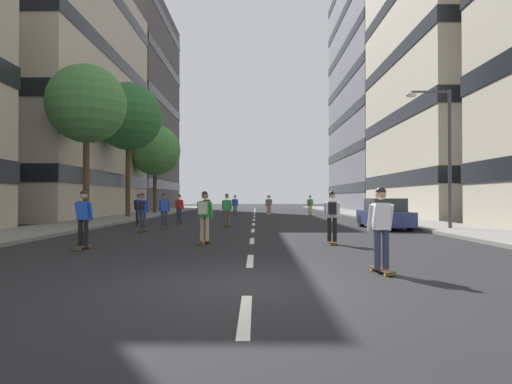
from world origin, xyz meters
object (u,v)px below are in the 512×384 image
(street_tree_far, at_px, (130,117))
(skater_8, at_px, (181,207))
(skater_10, at_px, (86,216))
(parked_car_near, at_px, (387,215))
(skater_1, at_px, (237,204))
(skater_12, at_px, (141,208))
(skater_3, at_px, (166,209))
(skater_11, at_px, (206,214))
(skater_13, at_px, (384,225))
(skater_6, at_px, (334,214))
(skater_0, at_px, (229,208))
(street_tree_near, at_px, (89,105))
(skater_2, at_px, (209,206))
(skater_9, at_px, (145,209))
(street_tree_mid, at_px, (157,150))
(skater_4, at_px, (272,203))
(skater_7, at_px, (271,204))
(streetlamp_right, at_px, (444,143))
(skater_5, at_px, (312,204))

(street_tree_far, xyz_separation_m, skater_8, (5.09, -6.89, -6.72))
(skater_10, bearing_deg, parked_car_near, 37.12)
(skater_1, height_order, skater_12, same)
(parked_car_near, height_order, skater_3, skater_3)
(skater_11, height_order, skater_13, same)
(skater_1, xyz_separation_m, skater_6, (4.32, -22.81, 0.03))
(skater_0, bearing_deg, skater_3, -146.36)
(street_tree_near, height_order, skater_2, street_tree_near)
(skater_1, distance_m, skater_11, 22.62)
(skater_2, height_order, skater_9, same)
(skater_0, distance_m, skater_11, 9.35)
(street_tree_mid, relative_size, skater_4, 4.76)
(skater_2, height_order, skater_7, same)
(street_tree_mid, xyz_separation_m, skater_8, (5.09, -15.84, -5.13))
(skater_4, height_order, skater_7, same)
(street_tree_near, distance_m, street_tree_mid, 17.24)
(skater_4, relative_size, skater_6, 1.00)
(skater_7, bearing_deg, skater_4, 87.53)
(street_tree_mid, relative_size, skater_6, 4.76)
(parked_car_near, relative_size, skater_4, 2.47)
(streetlamp_right, bearing_deg, skater_7, 115.20)
(street_tree_far, relative_size, skater_4, 5.72)
(parked_car_near, relative_size, skater_2, 2.47)
(skater_5, bearing_deg, skater_9, -117.76)
(skater_10, bearing_deg, street_tree_mid, 98.81)
(skater_4, height_order, skater_6, same)
(skater_1, relative_size, skater_6, 1.00)
(street_tree_near, height_order, skater_4, street_tree_near)
(street_tree_far, xyz_separation_m, skater_6, (12.29, -18.85, -6.72))
(skater_1, bearing_deg, skater_4, 60.23)
(street_tree_mid, bearing_deg, skater_9, -78.48)
(skater_13, bearing_deg, parked_car_near, 73.56)
(streetlamp_right, height_order, skater_8, streetlamp_right)
(skater_8, distance_m, skater_10, 13.37)
(skater_9, bearing_deg, parked_car_near, 9.72)
(parked_car_near, height_order, skater_10, skater_10)
(skater_2, distance_m, skater_13, 21.52)
(street_tree_near, relative_size, skater_9, 5.10)
(skater_5, relative_size, skater_12, 1.00)
(skater_0, xyz_separation_m, skater_6, (4.14, -9.53, 0.03))
(street_tree_far, xyz_separation_m, skater_9, (4.56, -13.41, -6.72))
(skater_2, xyz_separation_m, skater_7, (4.39, 7.22, 0.03))
(skater_12, bearing_deg, street_tree_far, 109.55)
(skater_3, distance_m, skater_5, 19.37)
(skater_2, relative_size, skater_5, 1.00)
(skater_8, distance_m, skater_11, 12.14)
(skater_0, height_order, skater_11, same)
(skater_2, bearing_deg, street_tree_far, 149.24)
(street_tree_near, relative_size, skater_5, 5.10)
(skater_2, bearing_deg, skater_10, -96.60)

